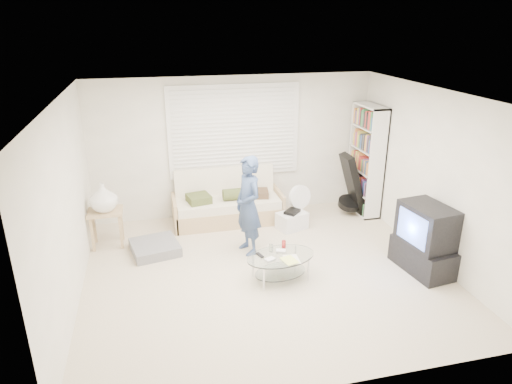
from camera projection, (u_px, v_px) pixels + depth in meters
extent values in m
plane|color=#BDAC93|center=(265.00, 272.00, 6.51)|extent=(5.00, 5.00, 0.00)
cube|color=beige|center=(234.00, 147.00, 8.11)|extent=(5.00, 0.02, 2.50)
cube|color=beige|center=(330.00, 278.00, 4.02)|extent=(5.00, 0.02, 2.50)
cube|color=beige|center=(67.00, 207.00, 5.53)|extent=(0.02, 4.50, 2.50)
cube|color=beige|center=(433.00, 176.00, 6.61)|extent=(0.02, 4.50, 2.50)
cube|color=white|center=(267.00, 96.00, 5.62)|extent=(5.00, 4.50, 0.02)
cube|color=white|center=(234.00, 131.00, 7.98)|extent=(2.32, 0.06, 1.62)
cube|color=black|center=(234.00, 131.00, 7.96)|extent=(2.20, 0.01, 1.50)
cube|color=silver|center=(235.00, 131.00, 7.94)|extent=(2.16, 0.04, 1.50)
cube|color=silver|center=(234.00, 131.00, 7.96)|extent=(2.32, 0.08, 1.62)
cube|color=tan|center=(228.00, 214.00, 8.08)|extent=(1.85, 0.74, 0.30)
cube|color=beige|center=(228.00, 203.00, 7.98)|extent=(1.78, 0.68, 0.15)
cube|color=beige|center=(224.00, 182.00, 8.17)|extent=(1.78, 0.21, 0.57)
cube|color=tan|center=(175.00, 213.00, 7.84)|extent=(0.06, 0.74, 0.52)
cube|color=tan|center=(278.00, 204.00, 8.24)|extent=(0.06, 0.74, 0.52)
cube|color=#3C4C25|center=(199.00, 199.00, 7.79)|extent=(0.44, 0.44, 0.13)
cylinder|color=#3C4C25|center=(236.00, 194.00, 7.89)|extent=(0.46, 0.20, 0.20)
cube|color=#3F2C1F|center=(259.00, 193.00, 8.05)|extent=(0.39, 0.39, 0.11)
cube|color=slate|center=(155.00, 247.00, 7.05)|extent=(0.81, 0.81, 0.15)
cube|color=tan|center=(105.00, 212.00, 7.08)|extent=(0.53, 0.42, 0.04)
cube|color=tan|center=(92.00, 235.00, 7.00)|extent=(0.04, 0.04, 0.57)
cube|color=tan|center=(121.00, 232.00, 7.09)|extent=(0.04, 0.04, 0.57)
cube|color=tan|center=(94.00, 226.00, 7.29)|extent=(0.04, 0.04, 0.57)
cube|color=tan|center=(122.00, 224.00, 7.38)|extent=(0.04, 0.04, 0.57)
imported|color=white|center=(103.00, 197.00, 6.99)|extent=(0.43, 0.43, 0.44)
cube|color=white|center=(367.00, 160.00, 8.23)|extent=(0.31, 0.84, 1.99)
cube|color=black|center=(353.00, 184.00, 8.25)|extent=(0.46, 0.41, 1.12)
cylinder|color=black|center=(349.00, 203.00, 8.37)|extent=(0.41, 0.42, 0.22)
cylinder|color=white|center=(299.00, 221.00, 8.12)|extent=(0.28, 0.28, 0.03)
cylinder|color=white|center=(299.00, 212.00, 8.05)|extent=(0.04, 0.04, 0.36)
cylinder|color=white|center=(300.00, 196.00, 7.95)|extent=(0.44, 0.25, 0.42)
cylinder|color=white|center=(300.00, 196.00, 7.95)|extent=(0.12, 0.10, 0.11)
cube|color=white|center=(292.00, 221.00, 7.82)|extent=(0.57, 0.48, 0.29)
cube|color=black|center=(292.00, 212.00, 7.76)|extent=(0.33, 0.33, 0.05)
cube|color=black|center=(422.00, 257.00, 6.51)|extent=(0.60, 0.97, 0.41)
cube|color=black|center=(427.00, 226.00, 6.33)|extent=(0.60, 0.82, 0.59)
cube|color=#607EE0|center=(412.00, 228.00, 6.25)|extent=(0.10, 0.58, 0.45)
ellipsoid|color=silver|center=(281.00, 256.00, 6.23)|extent=(1.06, 0.77, 0.02)
ellipsoid|color=silver|center=(280.00, 272.00, 6.31)|extent=(0.81, 0.59, 0.01)
cylinder|color=silver|center=(264.00, 280.00, 6.00)|extent=(0.03, 0.03, 0.33)
cylinder|color=silver|center=(309.00, 270.00, 6.25)|extent=(0.03, 0.03, 0.33)
cylinder|color=silver|center=(253.00, 266.00, 6.34)|extent=(0.03, 0.03, 0.33)
cylinder|color=silver|center=(295.00, 257.00, 6.58)|extent=(0.03, 0.03, 0.33)
cube|color=white|center=(270.00, 260.00, 6.08)|extent=(0.16, 0.14, 0.04)
cube|color=white|center=(281.00, 251.00, 6.31)|extent=(0.15, 0.13, 0.04)
cylinder|color=silver|center=(271.00, 248.00, 6.31)|extent=(0.06, 0.06, 0.11)
cylinder|color=red|center=(284.00, 245.00, 6.40)|extent=(0.06, 0.06, 0.12)
cube|color=black|center=(260.00, 255.00, 6.21)|extent=(0.09, 0.16, 0.02)
cube|color=white|center=(292.00, 259.00, 6.12)|extent=(0.20, 0.27, 0.01)
cube|color=#E2EE6C|center=(289.00, 260.00, 6.08)|extent=(0.23, 0.27, 0.01)
imported|color=#2E4C67|center=(248.00, 206.00, 6.82)|extent=(0.50, 0.64, 1.54)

